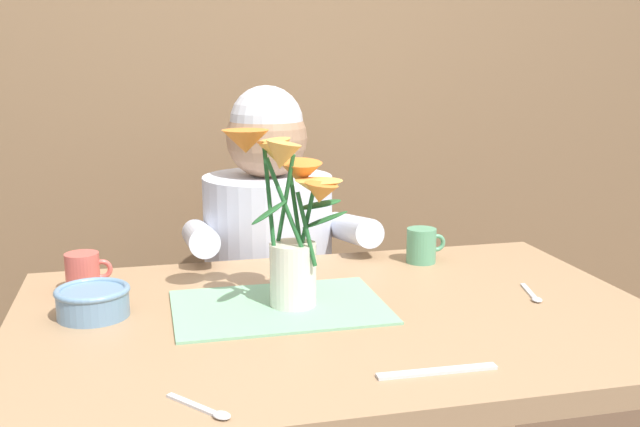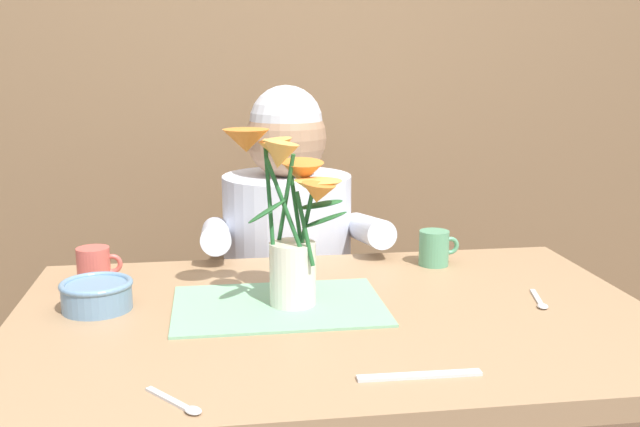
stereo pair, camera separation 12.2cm
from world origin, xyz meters
TOP-DOWN VIEW (x-y plane):
  - wood_panel_backdrop at (0.00, 1.05)m, footprint 4.00×0.10m
  - dining_table at (0.00, 0.00)m, footprint 1.20×0.80m
  - seated_person at (-0.03, 0.62)m, footprint 0.45×0.47m
  - striped_placemat at (-0.10, 0.05)m, footprint 0.40×0.28m
  - flower_vase at (-0.08, 0.05)m, footprint 0.25×0.18m
  - ceramic_bowl at (-0.44, 0.09)m, footprint 0.14×0.14m
  - dinner_knife at (0.08, -0.29)m, footprint 0.19×0.02m
  - tea_cup at (-0.47, 0.24)m, footprint 0.09×0.07m
  - coffee_cup at (0.28, 0.28)m, footprint 0.09×0.07m
  - spoon_0 at (0.40, -0.01)m, footprint 0.04×0.12m
  - spoon_1 at (-0.27, -0.34)m, footprint 0.09×0.10m

SIDE VIEW (x-z plane):
  - seated_person at x=-0.03m, z-range 0.00..1.13m
  - dining_table at x=0.00m, z-range 0.27..1.01m
  - striped_placemat at x=-0.10m, z-range 0.74..0.74m
  - dinner_knife at x=0.08m, z-range 0.74..0.74m
  - spoon_0 at x=0.40m, z-range 0.74..0.75m
  - spoon_1 at x=-0.27m, z-range 0.74..0.75m
  - ceramic_bowl at x=-0.44m, z-range 0.74..0.80m
  - tea_cup at x=-0.47m, z-range 0.74..0.82m
  - coffee_cup at x=0.28m, z-range 0.74..0.82m
  - flower_vase at x=-0.08m, z-range 0.76..1.10m
  - wood_panel_backdrop at x=0.00m, z-range 0.00..2.50m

